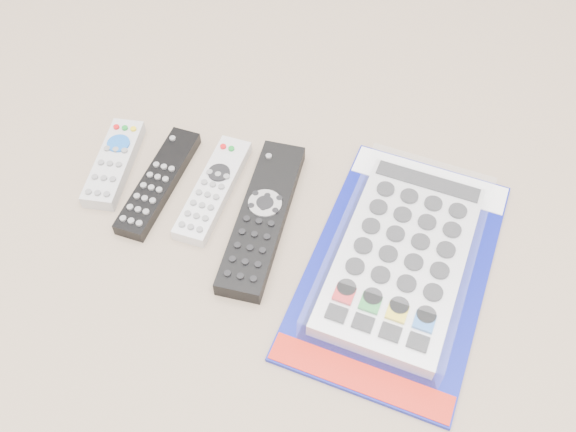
% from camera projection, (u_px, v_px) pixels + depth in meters
% --- Properties ---
extents(remote_small_grey, '(0.06, 0.16, 0.02)m').
position_uv_depth(remote_small_grey, '(114.00, 163.00, 0.93)').
color(remote_small_grey, '#ADADAF').
rests_on(remote_small_grey, ground).
extents(remote_slim_black, '(0.07, 0.20, 0.02)m').
position_uv_depth(remote_slim_black, '(159.00, 182.00, 0.91)').
color(remote_slim_black, black).
rests_on(remote_slim_black, ground).
extents(remote_silver_dvd, '(0.07, 0.19, 0.02)m').
position_uv_depth(remote_silver_dvd, '(213.00, 189.00, 0.90)').
color(remote_silver_dvd, silver).
rests_on(remote_silver_dvd, ground).
extents(remote_large_black, '(0.07, 0.25, 0.03)m').
position_uv_depth(remote_large_black, '(262.00, 217.00, 0.87)').
color(remote_large_black, black).
rests_on(remote_large_black, ground).
extents(jumbo_remote_packaged, '(0.28, 0.40, 0.05)m').
position_uv_depth(jumbo_remote_packaged, '(402.00, 256.00, 0.82)').
color(jumbo_remote_packaged, navy).
rests_on(jumbo_remote_packaged, ground).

